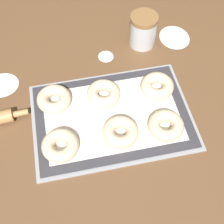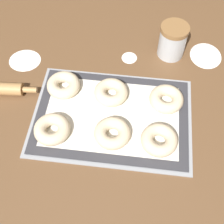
{
  "view_description": "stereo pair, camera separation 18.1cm",
  "coord_description": "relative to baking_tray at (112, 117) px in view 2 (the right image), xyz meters",
  "views": [
    {
      "loc": [
        -0.13,
        -0.53,
        0.87
      ],
      "look_at": [
        -0.02,
        0.02,
        0.03
      ],
      "focal_mm": 50.0,
      "sensor_mm": 36.0,
      "label": 1
    },
    {
      "loc": [
        0.05,
        -0.53,
        0.87
      ],
      "look_at": [
        -0.02,
        0.02,
        0.03
      ],
      "focal_mm": 50.0,
      "sensor_mm": 36.0,
      "label": 2
    }
  ],
  "objects": [
    {
      "name": "bagel_front_left",
      "position": [
        -0.18,
        -0.09,
        0.03
      ],
      "size": [
        0.11,
        0.11,
        0.04
      ],
      "color": "beige",
      "rests_on": "baking_mat"
    },
    {
      "name": "bagel_back_right",
      "position": [
        0.17,
        0.07,
        0.03
      ],
      "size": [
        0.11,
        0.11,
        0.04
      ],
      "color": "beige",
      "rests_on": "baking_mat"
    },
    {
      "name": "flour_patch_side",
      "position": [
        -0.36,
        0.21,
        -0.0
      ],
      "size": [
        0.12,
        0.11,
        0.0
      ],
      "color": "white",
      "rests_on": "ground_plane"
    },
    {
      "name": "flour_patch_near",
      "position": [
        0.03,
        0.27,
        -0.0
      ],
      "size": [
        0.06,
        0.06,
        0.0
      ],
      "color": "white",
      "rests_on": "ground_plane"
    },
    {
      "name": "bagel_back_left",
      "position": [
        -0.18,
        0.09,
        0.03
      ],
      "size": [
        0.11,
        0.11,
        0.04
      ],
      "color": "beige",
      "rests_on": "baking_mat"
    },
    {
      "name": "bagel_front_center",
      "position": [
        0.01,
        -0.08,
        0.03
      ],
      "size": [
        0.11,
        0.11,
        0.04
      ],
      "color": "beige",
      "rests_on": "baking_mat"
    },
    {
      "name": "bagel_front_right",
      "position": [
        0.16,
        -0.08,
        0.03
      ],
      "size": [
        0.11,
        0.11,
        0.04
      ],
      "color": "beige",
      "rests_on": "baking_mat"
    },
    {
      "name": "baking_tray",
      "position": [
        0.0,
        0.0,
        0.0
      ],
      "size": [
        0.52,
        0.36,
        0.01
      ],
      "color": "#93969B",
      "rests_on": "ground_plane"
    },
    {
      "name": "flour_patch_far",
      "position": [
        0.32,
        0.32,
        -0.0
      ],
      "size": [
        0.12,
        0.13,
        0.0
      ],
      "color": "white",
      "rests_on": "ground_plane"
    },
    {
      "name": "baking_mat",
      "position": [
        0.0,
        0.0,
        0.01
      ],
      "size": [
        0.5,
        0.34,
        0.0
      ],
      "color": "#333338",
      "rests_on": "baking_tray"
    },
    {
      "name": "ground_plane",
      "position": [
        0.02,
        -0.02,
        -0.0
      ],
      "size": [
        2.8,
        2.8,
        0.0
      ],
      "primitive_type": "plane",
      "color": "brown"
    },
    {
      "name": "bagel_back_center",
      "position": [
        -0.01,
        0.08,
        0.03
      ],
      "size": [
        0.11,
        0.11,
        0.04
      ],
      "color": "beige",
      "rests_on": "baking_mat"
    },
    {
      "name": "flour_canister",
      "position": [
        0.19,
        0.32,
        0.06
      ],
      "size": [
        0.1,
        0.1,
        0.13
      ],
      "color": "silver",
      "rests_on": "ground_plane"
    }
  ]
}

